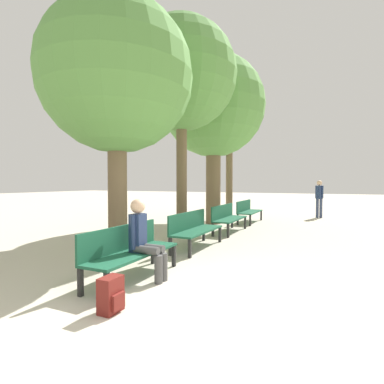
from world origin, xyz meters
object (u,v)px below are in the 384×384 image
object	(u,v)px
bench_row_1	(194,227)
tree_row_1	(182,76)
bench_row_3	(248,210)
tree_row_2	(213,107)
bench_row_0	(129,248)
pedestrian_near	(319,196)
backpack	(111,295)
tree_row_3	(230,101)
bench_row_2	(227,216)
tree_row_0	(117,78)
person_seated	(144,237)

from	to	relation	value
bench_row_1	tree_row_1	xyz separation A→B (m)	(-1.07, 1.48, 4.09)
bench_row_3	tree_row_2	xyz separation A→B (m)	(-1.07, -0.84, 3.78)
bench_row_0	bench_row_1	bearing A→B (deg)	90.00
bench_row_3	pedestrian_near	world-z (taller)	pedestrian_near
backpack	tree_row_1	bearing A→B (deg)	108.17
tree_row_2	pedestrian_near	world-z (taller)	tree_row_2
bench_row_3	tree_row_2	world-z (taller)	tree_row_2
tree_row_1	tree_row_3	xyz separation A→B (m)	(0.00, 4.42, 0.36)
bench_row_2	tree_row_0	xyz separation A→B (m)	(-1.07, -3.81, 3.14)
pedestrian_near	tree_row_3	bearing A→B (deg)	-153.87
bench_row_3	bench_row_2	bearing A→B (deg)	-90.00
bench_row_1	tree_row_1	distance (m)	4.47
person_seated	pedestrian_near	size ratio (longest dim) A/B	0.78
backpack	tree_row_2	bearing A→B (deg)	102.29
bench_row_0	bench_row_1	distance (m)	2.43
bench_row_1	pedestrian_near	size ratio (longest dim) A/B	1.16
person_seated	backpack	size ratio (longest dim) A/B	3.01
bench_row_3	tree_row_1	world-z (taller)	tree_row_1
bench_row_3	bench_row_0	bearing A→B (deg)	-90.00
bench_row_3	tree_row_0	xyz separation A→B (m)	(-1.07, -6.24, 3.14)
bench_row_0	tree_row_0	xyz separation A→B (m)	(-1.07, 1.05, 3.14)
backpack	bench_row_2	bearing A→B (deg)	95.50
bench_row_1	tree_row_2	xyz separation A→B (m)	(-1.07, 4.01, 3.78)
person_seated	tree_row_3	bearing A→B (deg)	98.99
tree_row_0	tree_row_2	xyz separation A→B (m)	(0.00, 5.39, 0.64)
bench_row_3	tree_row_0	bearing A→B (deg)	-99.73
bench_row_1	pedestrian_near	bearing A→B (deg)	72.54
tree_row_1	pedestrian_near	distance (m)	7.91
bench_row_3	backpack	size ratio (longest dim) A/B	4.46
tree_row_1	tree_row_3	world-z (taller)	tree_row_3
bench_row_2	tree_row_3	world-z (taller)	tree_row_3
bench_row_1	bench_row_2	bearing A→B (deg)	90.00
tree_row_1	tree_row_2	bearing A→B (deg)	90.00
bench_row_0	pedestrian_near	bearing A→B (deg)	76.59
tree_row_0	tree_row_3	size ratio (longest dim) A/B	0.81
tree_row_1	tree_row_3	size ratio (longest dim) A/B	0.96
tree_row_0	pedestrian_near	world-z (taller)	tree_row_0
bench_row_1	tree_row_3	xyz separation A→B (m)	(-1.07, 5.89, 4.44)
bench_row_3	person_seated	size ratio (longest dim) A/B	1.48
tree_row_2	pedestrian_near	bearing A→B (deg)	45.96
bench_row_0	bench_row_3	size ratio (longest dim) A/B	1.00
bench_row_0	tree_row_1	world-z (taller)	tree_row_1
bench_row_3	person_seated	world-z (taller)	person_seated
bench_row_3	pedestrian_near	bearing A→B (deg)	48.84
bench_row_3	tree_row_0	distance (m)	7.06
tree_row_2	person_seated	bearing A→B (deg)	-78.42
bench_row_0	pedestrian_near	world-z (taller)	pedestrian_near
backpack	tree_row_0	bearing A→B (deg)	127.43
bench_row_1	bench_row_3	size ratio (longest dim) A/B	1.00
bench_row_3	backpack	distance (m)	8.41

